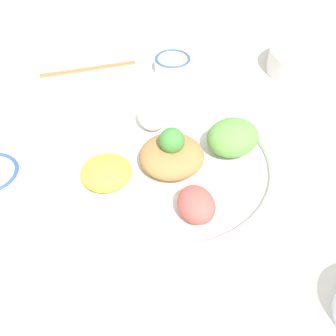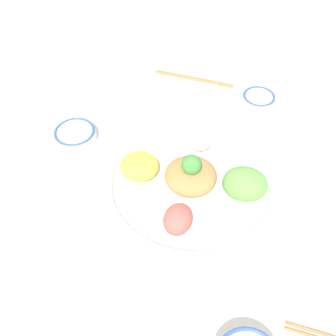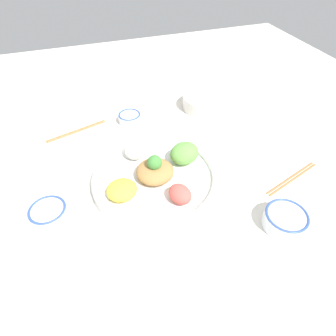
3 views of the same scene
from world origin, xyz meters
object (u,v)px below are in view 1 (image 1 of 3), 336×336
Objects in this scene: salad_platter at (174,163)px; chopsticks_pair_near at (89,68)px; side_serving_bowl at (307,60)px; serving_spoon_main at (242,88)px; rice_bowl_blue at (173,64)px.

chopsticks_pair_near is (0.34, 0.21, -0.02)m from salad_platter.
side_serving_bowl reaches higher than serving_spoon_main.
salad_platter is at bearing -179.61° from rice_bowl_blue.
side_serving_bowl reaches higher than rice_bowl_blue.
serving_spoon_main is (-0.08, 0.16, -0.03)m from side_serving_bowl.
salad_platter is 0.40m from chopsticks_pair_near.
serving_spoon_main is at bearing 115.74° from side_serving_bowl.
serving_spoon_main is at bearing -30.52° from salad_platter.
side_serving_bowl is at bearing -42.74° from salad_platter.
side_serving_bowl reaches higher than chopsticks_pair_near.
chopsticks_pair_near is 1.93× the size of serving_spoon_main.
serving_spoon_main is (-0.07, -0.16, -0.02)m from rice_bowl_blue.
rice_bowl_blue is (0.34, 0.00, -0.00)m from salad_platter.
chopsticks_pair_near is at bearing 88.45° from rice_bowl_blue.
rice_bowl_blue is 0.32m from side_serving_bowl.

